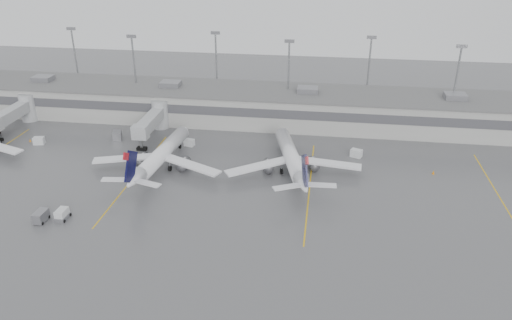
# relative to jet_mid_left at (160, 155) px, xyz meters

# --- Properties ---
(ground) EXTENTS (260.00, 260.00, 0.00)m
(ground) POSITION_rel_jet_mid_left_xyz_m (13.23, -27.50, -3.10)
(ground) COLOR #4F4F52
(ground) RESTS_ON ground
(terminal) EXTENTS (152.00, 17.00, 9.45)m
(terminal) POSITION_rel_jet_mid_left_xyz_m (13.23, 30.48, 1.07)
(terminal) COLOR #A0A09B
(terminal) RESTS_ON ground
(light_masts) EXTENTS (142.40, 8.00, 20.60)m
(light_masts) POSITION_rel_jet_mid_left_xyz_m (13.23, 36.25, 8.92)
(light_masts) COLOR gray
(light_masts) RESTS_ON ground
(jet_bridge_left) EXTENTS (4.00, 17.20, 7.00)m
(jet_bridge_left) POSITION_rel_jet_mid_left_xyz_m (-42.27, 18.22, 0.77)
(jet_bridge_left) COLOR #97999B
(jet_bridge_left) RESTS_ON ground
(jet_bridge_right) EXTENTS (4.00, 17.20, 7.00)m
(jet_bridge_right) POSITION_rel_jet_mid_left_xyz_m (-7.27, 18.22, 0.77)
(jet_bridge_right) COLOR #97999B
(jet_bridge_right) RESTS_ON ground
(stand_markings) EXTENTS (105.25, 40.00, 0.01)m
(stand_markings) POSITION_rel_jet_mid_left_xyz_m (13.23, -3.50, -3.10)
(stand_markings) COLOR #E2AB0D
(stand_markings) RESTS_ON ground
(jet_mid_left) EXTENTS (27.45, 30.87, 9.99)m
(jet_mid_left) POSITION_rel_jet_mid_left_xyz_m (0.00, 0.00, 0.00)
(jet_mid_left) COLOR white
(jet_mid_left) RESTS_ON ground
(jet_mid_right) EXTENTS (26.90, 30.53, 10.07)m
(jet_mid_right) POSITION_rel_jet_mid_left_xyz_m (26.74, 2.43, 0.02)
(jet_mid_right) COLOR white
(jet_mid_right) RESTS_ON ground
(baggage_tug) EXTENTS (1.93, 2.93, 1.86)m
(baggage_tug) POSITION_rel_jet_mid_left_xyz_m (-10.61, -21.23, -2.38)
(baggage_tug) COLOR silver
(baggage_tug) RESTS_ON ground
(baggage_cart) EXTENTS (1.74, 2.98, 1.89)m
(baggage_cart) POSITION_rel_jet_mid_left_xyz_m (-13.81, -22.43, -2.12)
(baggage_cart) COLOR slate
(baggage_cart) RESTS_ON ground
(gse_uld_a) EXTENTS (2.63, 2.01, 1.67)m
(gse_uld_a) POSITION_rel_jet_mid_left_xyz_m (-31.80, 8.34, -2.27)
(gse_uld_a) COLOR silver
(gse_uld_a) RESTS_ON ground
(gse_uld_b) EXTENTS (2.47, 1.92, 1.55)m
(gse_uld_b) POSITION_rel_jet_mid_left_xyz_m (2.60, 12.40, -2.33)
(gse_uld_b) COLOR silver
(gse_uld_b) RESTS_ON ground
(gse_uld_c) EXTENTS (2.80, 2.38, 1.68)m
(gse_uld_c) POSITION_rel_jet_mid_left_xyz_m (40.05, 11.77, -2.27)
(gse_uld_c) COLOR silver
(gse_uld_c) RESTS_ON ground
(gse_loader) EXTENTS (2.80, 3.52, 1.92)m
(gse_loader) POSITION_rel_jet_mid_left_xyz_m (-15.17, 13.78, -2.15)
(gse_loader) COLOR slate
(gse_loader) RESTS_ON ground
(cone_a) EXTENTS (0.40, 0.40, 0.64)m
(cone_a) POSITION_rel_jet_mid_left_xyz_m (-34.73, 9.41, -2.78)
(cone_a) COLOR orange
(cone_a) RESTS_ON ground
(cone_b) EXTENTS (0.48, 0.48, 0.76)m
(cone_b) POSITION_rel_jet_mid_left_xyz_m (-8.49, 11.32, -2.72)
(cone_b) COLOR orange
(cone_b) RESTS_ON ground
(cone_c) EXTENTS (0.49, 0.49, 0.78)m
(cone_c) POSITION_rel_jet_mid_left_xyz_m (26.81, 10.14, -2.71)
(cone_c) COLOR orange
(cone_c) RESTS_ON ground
(cone_d) EXTENTS (0.50, 0.50, 0.79)m
(cone_d) POSITION_rel_jet_mid_left_xyz_m (55.23, 5.57, -2.71)
(cone_d) COLOR orange
(cone_d) RESTS_ON ground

